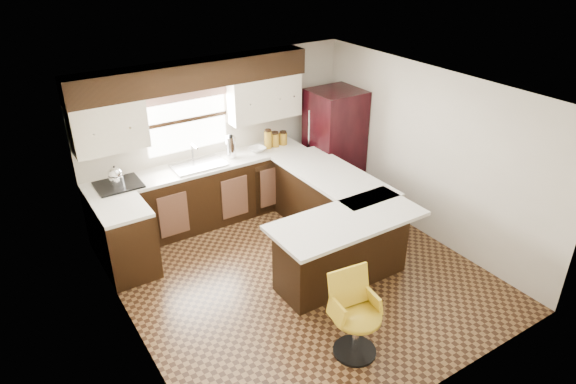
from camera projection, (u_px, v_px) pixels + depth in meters
floor at (300, 275)px, 6.61m from camera, size 4.40×4.40×0.00m
ceiling at (303, 93)px, 5.51m from camera, size 4.40×4.40×0.00m
wall_back at (219, 136)px, 7.70m from camera, size 4.40×0.00×4.40m
wall_front at (445, 291)px, 4.42m from camera, size 4.40×0.00×4.40m
wall_left at (125, 246)px, 5.05m from camera, size 0.00×4.40×4.40m
wall_right at (427, 154)px, 7.07m from camera, size 0.00×4.40×4.40m
base_cab_back at (204, 195)px, 7.60m from camera, size 3.30×0.60×0.90m
base_cab_left at (127, 242)px, 6.47m from camera, size 0.60×0.70×0.90m
counter_back at (202, 166)px, 7.39m from camera, size 3.30×0.60×0.04m
counter_left at (122, 210)px, 6.25m from camera, size 0.60×0.70×0.04m
soffit at (194, 75)px, 6.91m from camera, size 3.40×0.35×0.36m
upper_cab_left at (108, 127)px, 6.55m from camera, size 0.94×0.35×0.64m
upper_cab_right at (264, 98)px, 7.66m from camera, size 1.14×0.35×0.64m
window_pane at (187, 120)px, 7.28m from camera, size 1.20×0.02×0.90m
valance at (185, 94)px, 7.07m from camera, size 1.30×0.06×0.18m
sink at (199, 165)px, 7.33m from camera, size 0.75×0.45×0.03m
dishwasher at (272, 187)px, 7.88m from camera, size 0.58×0.03×0.78m
cooktop at (118, 185)px, 6.78m from camera, size 0.58×0.50×0.02m
peninsula_long at (329, 206)px, 7.30m from camera, size 0.60×1.95×0.90m
peninsula_return at (342, 250)px, 6.32m from camera, size 1.65×0.60×0.90m
counter_pen_long at (333, 176)px, 7.11m from camera, size 0.84×1.95×0.04m
counter_pen_return at (347, 220)px, 6.03m from camera, size 1.89×0.84×0.04m
refrigerator at (334, 145)px, 8.18m from camera, size 0.76×0.73×1.78m
bar_chair at (357, 318)px, 5.20m from camera, size 0.56×0.56×0.94m
kettle at (115, 175)px, 6.70m from camera, size 0.19×0.19×0.26m
percolator at (231, 147)px, 7.54m from camera, size 0.14×0.14×0.33m
mixing_bowl at (257, 149)px, 7.81m from camera, size 0.27×0.27×0.06m
canister_large at (268, 140)px, 7.87m from camera, size 0.12×0.12×0.27m
canister_med at (275, 140)px, 7.95m from camera, size 0.12×0.12×0.21m
canister_small at (283, 139)px, 8.02m from camera, size 0.13×0.13×0.19m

